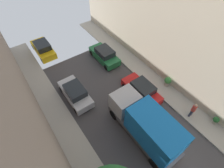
% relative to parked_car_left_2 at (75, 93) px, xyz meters
% --- Properties ---
extents(sidewalk_right, '(2.00, 44.00, 0.15)m').
position_rel_parked_car_left_2_xyz_m(sidewalk_right, '(7.70, -10.27, -0.64)').
color(sidewalk_right, '#A8A399').
rests_on(sidewalk_right, ground).
extents(parked_car_left_2, '(1.78, 4.20, 1.57)m').
position_rel_parked_car_left_2_xyz_m(parked_car_left_2, '(0.00, 0.00, 0.00)').
color(parked_car_left_2, silver).
rests_on(parked_car_left_2, ground).
extents(parked_car_left_3, '(1.78, 4.20, 1.57)m').
position_rel_parked_car_left_2_xyz_m(parked_car_left_3, '(0.00, 8.38, 0.00)').
color(parked_car_left_3, gold).
rests_on(parked_car_left_3, ground).
extents(parked_car_right_2, '(1.78, 4.20, 1.57)m').
position_rel_parked_car_left_2_xyz_m(parked_car_right_2, '(5.40, -3.39, 0.00)').
color(parked_car_right_2, red).
rests_on(parked_car_right_2, ground).
extents(parked_car_right_3, '(1.78, 4.20, 1.57)m').
position_rel_parked_car_left_2_xyz_m(parked_car_right_3, '(5.40, 3.08, 0.00)').
color(parked_car_right_3, '#1E6638').
rests_on(parked_car_right_3, ground).
extents(delivery_truck, '(2.26, 6.60, 3.38)m').
position_rel_parked_car_left_2_xyz_m(delivery_truck, '(2.70, -6.70, 1.07)').
color(delivery_truck, '#4C4C51').
rests_on(delivery_truck, ground).
extents(pedestrian, '(0.40, 0.36, 1.72)m').
position_rel_parked_car_left_2_xyz_m(pedestrian, '(7.30, -7.77, 0.35)').
color(pedestrian, '#2D334C').
rests_on(pedestrian, sidewalk_right).
extents(potted_plant_0, '(0.68, 0.68, 1.02)m').
position_rel_parked_car_left_2_xyz_m(potted_plant_0, '(8.31, -4.04, -0.01)').
color(potted_plant_0, '#B2A899').
rests_on(potted_plant_0, sidewalk_right).
extents(potted_plant_1, '(0.50, 0.50, 0.77)m').
position_rel_parked_car_left_2_xyz_m(potted_plant_1, '(8.41, -9.45, -0.14)').
color(potted_plant_1, '#B2A899').
rests_on(potted_plant_1, sidewalk_right).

